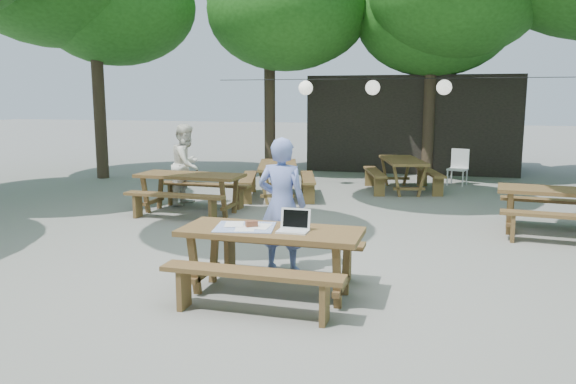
% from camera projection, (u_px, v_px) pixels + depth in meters
% --- Properties ---
extents(ground, '(80.00, 80.00, 0.00)m').
position_uv_depth(ground, '(327.00, 259.00, 7.65)').
color(ground, slate).
rests_on(ground, ground).
extents(pavilion, '(6.00, 3.00, 2.80)m').
position_uv_depth(pavilion, '(413.00, 123.00, 17.25)').
color(pavilion, black).
rests_on(pavilion, ground).
extents(main_picnic_table, '(2.00, 1.58, 0.75)m').
position_uv_depth(main_picnic_table, '(271.00, 261.00, 6.24)').
color(main_picnic_table, '#4C2F1A').
rests_on(main_picnic_table, ground).
extents(picnic_table_nw, '(2.02, 1.62, 0.75)m').
position_uv_depth(picnic_table_nw, '(190.00, 193.00, 10.65)').
color(picnic_table_nw, '#4C2F1A').
rests_on(picnic_table_nw, ground).
extents(picnic_table_ne, '(2.06, 1.74, 0.75)m').
position_uv_depth(picnic_table_ne, '(564.00, 212.00, 8.88)').
color(picnic_table_ne, '#4C2F1A').
rests_on(picnic_table_ne, ground).
extents(picnic_table_far_w, '(2.04, 2.26, 0.75)m').
position_uv_depth(picnic_table_far_w, '(278.00, 180.00, 12.26)').
color(picnic_table_far_w, '#4C2F1A').
rests_on(picnic_table_far_w, ground).
extents(picnic_table_far_e, '(2.03, 2.26, 0.75)m').
position_uv_depth(picnic_table_far_e, '(402.00, 175.00, 13.16)').
color(picnic_table_far_e, '#4C2F1A').
rests_on(picnic_table_far_e, ground).
extents(woman, '(0.62, 0.41, 1.70)m').
position_uv_depth(woman, '(282.00, 205.00, 7.05)').
color(woman, '#798CDE').
rests_on(woman, ground).
extents(second_person, '(0.63, 0.80, 1.65)m').
position_uv_depth(second_person, '(187.00, 165.00, 11.44)').
color(second_person, white).
rests_on(second_person, ground).
extents(plastic_chair, '(0.54, 0.54, 0.90)m').
position_uv_depth(plastic_chair, '(457.00, 175.00, 14.05)').
color(plastic_chair, silver).
rests_on(plastic_chair, ground).
extents(laptop, '(0.33, 0.26, 0.24)m').
position_uv_depth(laptop, '(294.00, 225.00, 6.08)').
color(laptop, white).
rests_on(laptop, main_picnic_table).
extents(tabletop_clutter, '(0.74, 0.66, 0.08)m').
position_uv_depth(tabletop_clutter, '(246.00, 226.00, 6.25)').
color(tabletop_clutter, '#355BB8').
rests_on(tabletop_clutter, main_picnic_table).
extents(paper_lanterns, '(9.00, 0.34, 0.38)m').
position_uv_depth(paper_lanterns, '(373.00, 87.00, 12.99)').
color(paper_lanterns, black).
rests_on(paper_lanterns, ground).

